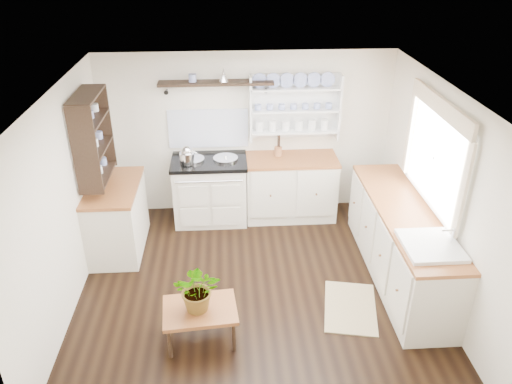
% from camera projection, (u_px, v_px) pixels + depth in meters
% --- Properties ---
extents(floor, '(4.00, 3.80, 0.01)m').
position_uv_depth(floor, '(255.00, 285.00, 5.83)').
color(floor, black).
rests_on(floor, ground).
extents(wall_back, '(4.00, 0.02, 2.30)m').
position_uv_depth(wall_back, '(247.00, 134.00, 6.97)').
color(wall_back, silver).
rests_on(wall_back, ground).
extents(wall_right, '(0.02, 3.80, 2.30)m').
position_uv_depth(wall_right, '(439.00, 193.00, 5.41)').
color(wall_right, silver).
rests_on(wall_right, ground).
extents(wall_left, '(0.02, 3.80, 2.30)m').
position_uv_depth(wall_left, '(63.00, 205.00, 5.18)').
color(wall_left, silver).
rests_on(wall_left, ground).
extents(ceiling, '(4.00, 3.80, 0.01)m').
position_uv_depth(ceiling, '(255.00, 93.00, 4.76)').
color(ceiling, white).
rests_on(ceiling, wall_back).
extents(window, '(0.08, 1.55, 1.22)m').
position_uv_depth(window, '(436.00, 153.00, 5.34)').
color(window, white).
rests_on(window, wall_right).
extents(aga_cooker, '(1.03, 0.71, 0.95)m').
position_uv_depth(aga_cooker, '(210.00, 189.00, 6.97)').
color(aga_cooker, beige).
rests_on(aga_cooker, floor).
extents(back_cabinets, '(1.27, 0.63, 0.90)m').
position_uv_depth(back_cabinets, '(290.00, 186.00, 7.06)').
color(back_cabinets, silver).
rests_on(back_cabinets, floor).
extents(right_cabinets, '(0.62, 2.43, 0.90)m').
position_uv_depth(right_cabinets, '(400.00, 242.00, 5.80)').
color(right_cabinets, silver).
rests_on(right_cabinets, floor).
extents(belfast_sink, '(0.55, 0.60, 0.45)m').
position_uv_depth(belfast_sink, '(429.00, 255.00, 4.98)').
color(belfast_sink, white).
rests_on(belfast_sink, right_cabinets).
extents(left_cabinets, '(0.62, 1.13, 0.90)m').
position_uv_depth(left_cabinets, '(117.00, 217.00, 6.31)').
color(left_cabinets, silver).
rests_on(left_cabinets, floor).
extents(plate_rack, '(1.20, 0.22, 0.90)m').
position_uv_depth(plate_rack, '(294.00, 106.00, 6.79)').
color(plate_rack, white).
rests_on(plate_rack, wall_back).
extents(high_shelf, '(1.50, 0.29, 0.16)m').
position_uv_depth(high_shelf, '(216.00, 84.00, 6.49)').
color(high_shelf, black).
rests_on(high_shelf, wall_back).
extents(left_shelving, '(0.28, 0.80, 1.05)m').
position_uv_depth(left_shelving, '(93.00, 137.00, 5.80)').
color(left_shelving, black).
rests_on(left_shelving, wall_left).
extents(kettle, '(0.20, 0.20, 0.24)m').
position_uv_depth(kettle, '(187.00, 155.00, 6.57)').
color(kettle, silver).
rests_on(kettle, aga_cooker).
extents(utensil_crock, '(0.11, 0.11, 0.12)m').
position_uv_depth(utensil_crock, '(278.00, 151.00, 6.88)').
color(utensil_crock, brown).
rests_on(utensil_crock, back_cabinets).
extents(center_table, '(0.76, 0.58, 0.39)m').
position_uv_depth(center_table, '(200.00, 312.00, 4.91)').
color(center_table, brown).
rests_on(center_table, floor).
extents(potted_plant, '(0.46, 0.40, 0.49)m').
position_uv_depth(potted_plant, '(198.00, 289.00, 4.78)').
color(potted_plant, '#3F7233').
rests_on(potted_plant, center_table).
extents(floor_rug, '(0.71, 0.94, 0.02)m').
position_uv_depth(floor_rug, '(350.00, 307.00, 5.47)').
color(floor_rug, '#8A7350').
rests_on(floor_rug, floor).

